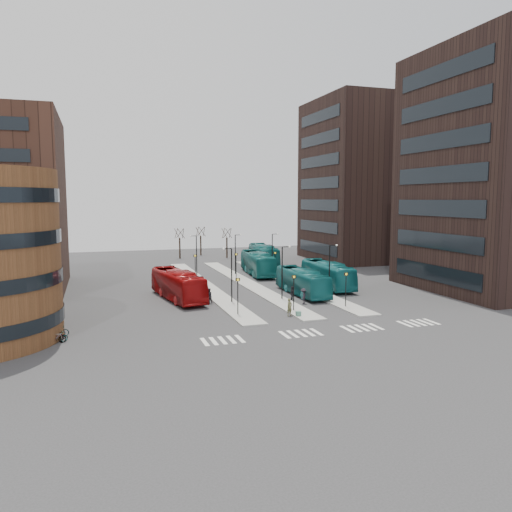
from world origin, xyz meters
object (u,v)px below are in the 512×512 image
object	(u,v)px
suitcase	(298,314)
traveller	(290,307)
bicycle_near	(56,338)
teal_bus_c	(327,274)
teal_bus_d	(263,255)
bicycle_mid	(56,338)
teal_bus_b	(258,263)
commuter_a	(209,296)
red_bus	(178,285)
bicycle_far	(58,331)
teal_bus_a	(302,282)
commuter_b	(292,294)
commuter_c	(303,296)

from	to	relation	value
suitcase	traveller	bearing A→B (deg)	136.68
suitcase	bicycle_near	world-z (taller)	bicycle_near
suitcase	teal_bus_c	distance (m)	17.78
teal_bus_d	bicycle_mid	xyz separation A→B (m)	(-31.38, -40.22, -1.33)
teal_bus_d	teal_bus_b	bearing A→B (deg)	-106.83
commuter_a	bicycle_mid	bearing A→B (deg)	14.56
suitcase	red_bus	distance (m)	16.00
teal_bus_b	bicycle_mid	bearing A→B (deg)	-126.19
teal_bus_d	bicycle_far	distance (m)	49.39
teal_bus_a	commuter_b	xyz separation A→B (m)	(-2.62, -3.26, -0.71)
teal_bus_d	commuter_a	bearing A→B (deg)	-112.70
teal_bus_d	teal_bus_c	bearing A→B (deg)	-81.10
traveller	bicycle_mid	bearing A→B (deg)	165.57
teal_bus_b	commuter_a	world-z (taller)	teal_bus_b
teal_bus_c	teal_bus_d	distance (m)	23.51
red_bus	teal_bus_d	xyz separation A→B (m)	(19.17, 25.48, 0.09)
commuter_a	bicycle_near	size ratio (longest dim) A/B	0.94
teal_bus_d	bicycle_far	world-z (taller)	teal_bus_d
teal_bus_b	bicycle_far	size ratio (longest dim) A/B	7.10
suitcase	teal_bus_c	xyz separation A→B (m)	(10.20, 14.50, 1.39)
teal_bus_a	bicycle_near	size ratio (longest dim) A/B	6.22
suitcase	commuter_c	bearing A→B (deg)	70.46
traveller	commuter_b	world-z (taller)	traveller
teal_bus_c	bicycle_mid	distance (m)	36.40
bicycle_far	teal_bus_d	bearing A→B (deg)	-37.99
bicycle_mid	teal_bus_b	bearing A→B (deg)	-51.32
traveller	bicycle_mid	distance (m)	21.68
teal_bus_a	commuter_a	xyz separation A→B (m)	(-11.96, -1.63, -0.72)
suitcase	teal_bus_b	world-z (taller)	teal_bus_b
teal_bus_c	commuter_c	size ratio (longest dim) A/B	7.02
suitcase	red_bus	bearing A→B (deg)	136.40
teal_bus_a	teal_bus_c	size ratio (longest dim) A/B	0.93
commuter_b	bicycle_mid	xyz separation A→B (m)	(-24.47, -9.73, -0.40)
red_bus	teal_bus_b	size ratio (longest dim) A/B	0.97
commuter_a	teal_bus_b	bearing A→B (deg)	-144.64
red_bus	bicycle_far	distance (m)	17.62
commuter_c	bicycle_far	size ratio (longest dim) A/B	0.97
bicycle_near	red_bus	bearing A→B (deg)	-59.81
bicycle_near	bicycle_mid	size ratio (longest dim) A/B	1.17
commuter_b	traveller	bearing A→B (deg)	157.39
commuter_a	bicycle_mid	world-z (taller)	commuter_a
teal_bus_d	bicycle_mid	distance (m)	51.04
bicycle_far	bicycle_near	bearing A→B (deg)	-178.52
traveller	commuter_c	xyz separation A→B (m)	(3.66, 5.01, -0.02)
commuter_c	suitcase	bearing A→B (deg)	6.23
suitcase	red_bus	world-z (taller)	red_bus
teal_bus_b	traveller	distance (m)	27.63
teal_bus_d	suitcase	bearing A→B (deg)	-97.06
commuter_b	teal_bus_d	bearing A→B (deg)	-11.23
commuter_b	bicycle_far	bearing A→B (deg)	108.84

